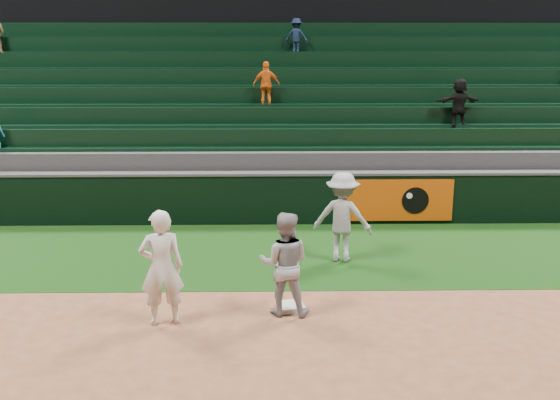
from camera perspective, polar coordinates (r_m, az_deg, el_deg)
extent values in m
plane|color=brown|center=(10.18, -0.58, -10.31)|extent=(70.00, 70.00, 0.00)
cube|color=black|center=(12.97, -0.69, -4.81)|extent=(36.00, 4.20, 0.01)
cube|color=silver|center=(10.30, 1.00, -9.73)|extent=(0.49, 0.49, 0.09)
imported|color=silver|center=(9.66, -10.78, -6.11)|extent=(0.74, 0.57, 1.82)
imported|color=#989BA2|center=(9.87, 0.41, -5.84)|extent=(0.89, 0.73, 1.68)
imported|color=#A0A2AD|center=(12.29, 5.72, -1.57)|extent=(1.28, 0.93, 1.79)
cube|color=black|center=(14.91, -0.75, 0.11)|extent=(36.00, 0.35, 1.20)
cube|color=#D84C0A|center=(15.04, 10.76, -0.02)|extent=(2.60, 0.05, 1.00)
cylinder|color=black|center=(15.10, 12.27, -0.04)|extent=(0.64, 0.02, 0.64)
cylinder|color=white|center=(15.02, 11.75, 0.38)|extent=(0.14, 0.02, 0.14)
cube|color=#424244|center=(14.77, -0.76, 2.44)|extent=(36.00, 0.40, 0.06)
cube|color=#333335|center=(15.56, -0.77, 1.56)|extent=(36.00, 0.85, 1.65)
cube|color=black|center=(15.62, -0.78, 5.61)|extent=(36.00, 0.14, 0.50)
cube|color=black|center=(15.48, -0.78, 4.75)|extent=(36.00, 0.45, 0.08)
cube|color=#333335|center=(16.35, -0.78, 2.98)|extent=(36.00, 0.85, 2.10)
cube|color=black|center=(16.40, -0.80, 7.61)|extent=(36.00, 0.14, 0.50)
cube|color=black|center=(16.26, -0.80, 6.81)|extent=(36.00, 0.45, 0.08)
cube|color=#333335|center=(17.14, -0.80, 4.26)|extent=(36.00, 0.85, 2.55)
cube|color=black|center=(17.20, -0.82, 9.42)|extent=(36.00, 0.14, 0.50)
cube|color=black|center=(17.05, -0.82, 8.67)|extent=(36.00, 0.45, 0.08)
cube|color=#333335|center=(17.95, -0.81, 5.44)|extent=(36.00, 0.85, 3.00)
cube|color=black|center=(18.02, -0.84, 11.07)|extent=(36.00, 0.14, 0.50)
cube|color=black|center=(17.86, -0.83, 10.37)|extent=(36.00, 0.45, 0.08)
cube|color=#333335|center=(18.76, -0.83, 6.51)|extent=(36.00, 0.85, 3.45)
cube|color=black|center=(18.85, -0.85, 12.57)|extent=(36.00, 0.14, 0.50)
cube|color=black|center=(18.69, -0.85, 11.91)|extent=(36.00, 0.45, 0.08)
cube|color=#333335|center=(19.57, -0.84, 7.49)|extent=(36.00, 0.85, 3.90)
cube|color=black|center=(19.70, -0.86, 13.95)|extent=(36.00, 0.14, 0.50)
cube|color=black|center=(19.53, -0.86, 13.33)|extent=(36.00, 0.45, 0.08)
cube|color=#333335|center=(20.39, -0.85, 8.39)|extent=(36.00, 0.85, 4.35)
cube|color=black|center=(20.55, -0.88, 15.21)|extent=(36.00, 0.14, 0.50)
cube|color=black|center=(20.38, -0.87, 14.63)|extent=(36.00, 0.45, 0.08)
imported|color=orange|center=(16.88, -1.25, 10.52)|extent=(0.72, 0.33, 1.20)
imported|color=black|center=(16.79, 16.04, 8.52)|extent=(1.21, 0.57, 1.26)
imported|color=#101B37|center=(19.42, 1.51, 14.75)|extent=(0.73, 0.50, 1.05)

